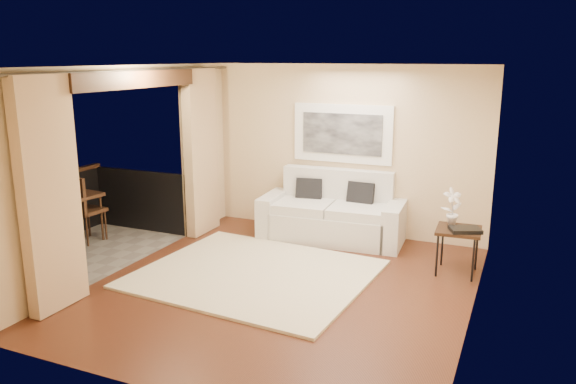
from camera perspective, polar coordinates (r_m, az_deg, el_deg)
The scene contains 18 objects.
floor at distance 7.13m, azimuth -0.55°, elevation -9.59°, with size 5.00×5.00×0.00m, color #532918.
room_shell at distance 7.68m, azimuth -15.55°, elevation 10.97°, with size 5.00×6.40×5.00m.
balcony at distance 8.86m, azimuth -20.54°, elevation -4.57°, with size 1.81×2.60×1.17m.
curtains at distance 7.80m, azimuth -14.88°, elevation 2.26°, with size 0.16×4.80×2.64m.
artwork at distance 8.96m, azimuth 5.54°, elevation 5.92°, with size 1.62×0.07×0.92m.
rug at distance 7.49m, azimuth -3.35°, elevation -8.29°, with size 2.89×2.52×0.04m, color beige.
sofa at distance 8.88m, azimuth 4.59°, elevation -2.35°, with size 2.27×1.09×1.06m.
side_table at distance 7.70m, azimuth 16.94°, elevation -4.01°, with size 0.59×0.59×0.61m.
tray at distance 7.59m, azimuth 17.55°, elevation -3.67°, with size 0.38×0.28×0.05m, color black.
orchid at distance 7.77m, azimuth 16.36°, elevation -1.44°, with size 0.26×0.18×0.50m, color white.
bistro_table at distance 9.14m, azimuth -20.91°, elevation -0.70°, with size 0.73×0.73×0.77m.
balcony_chair_far at distance 9.11m, azimuth -20.36°, elevation -1.17°, with size 0.50×0.50×1.06m.
balcony_chair_near at distance 8.46m, azimuth -23.82°, elevation -2.67°, with size 0.50×0.51×1.04m.
ice_bucket at distance 9.26m, azimuth -21.02°, elevation 0.63°, with size 0.18×0.18×0.20m, color silver.
candle at distance 9.15m, azimuth -20.33°, elevation 0.12°, with size 0.06×0.06×0.07m, color red.
vase at distance 9.03m, azimuth -21.94°, elevation 0.16°, with size 0.04×0.04×0.18m, color white.
glass_a at distance 8.97m, azimuth -20.80°, elevation -0.01°, with size 0.06×0.06×0.12m, color white.
glass_b at distance 8.99m, azimuth -20.27°, elevation 0.05°, with size 0.06×0.06×0.12m, color silver.
Camera 1 is at (2.68, -5.98, 2.81)m, focal length 35.00 mm.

